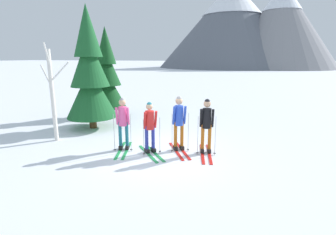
{
  "coord_description": "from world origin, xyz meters",
  "views": [
    {
      "loc": [
        2.62,
        -7.53,
        3.02
      ],
      "look_at": [
        0.05,
        0.57,
        1.05
      ],
      "focal_mm": 27.92,
      "sensor_mm": 36.0,
      "label": 1
    }
  ],
  "objects_px": {
    "pine_tree_near": "(90,74)",
    "pine_tree_mid": "(107,76)",
    "skier_in_red": "(150,126)",
    "birch_tree_tall": "(52,94)",
    "skier_in_black": "(207,124)",
    "skier_in_pink": "(123,121)",
    "skier_in_blue": "(179,121)"
  },
  "relations": [
    {
      "from": "skier_in_pink",
      "to": "skier_in_black",
      "type": "distance_m",
      "value": 2.71
    },
    {
      "from": "skier_in_blue",
      "to": "pine_tree_mid",
      "type": "bearing_deg",
      "value": 141.02
    },
    {
      "from": "pine_tree_mid",
      "to": "skier_in_black",
      "type": "bearing_deg",
      "value": -34.32
    },
    {
      "from": "skier_in_black",
      "to": "pine_tree_mid",
      "type": "relative_size",
      "value": 0.39
    },
    {
      "from": "birch_tree_tall",
      "to": "skier_in_blue",
      "type": "bearing_deg",
      "value": 4.44
    },
    {
      "from": "skier_in_pink",
      "to": "pine_tree_mid",
      "type": "bearing_deg",
      "value": 125.33
    },
    {
      "from": "skier_in_black",
      "to": "birch_tree_tall",
      "type": "distance_m",
      "value": 5.56
    },
    {
      "from": "skier_in_pink",
      "to": "skier_in_black",
      "type": "xyz_separation_m",
      "value": [
        2.66,
        0.49,
        -0.02
      ]
    },
    {
      "from": "skier_in_blue",
      "to": "birch_tree_tall",
      "type": "xyz_separation_m",
      "value": [
        -4.6,
        -0.36,
        0.74
      ]
    },
    {
      "from": "skier_in_blue",
      "to": "skier_in_red",
      "type": "bearing_deg",
      "value": -148.48
    },
    {
      "from": "skier_in_black",
      "to": "pine_tree_mid",
      "type": "distance_m",
      "value": 7.15
    },
    {
      "from": "skier_in_pink",
      "to": "pine_tree_mid",
      "type": "relative_size",
      "value": 0.39
    },
    {
      "from": "skier_in_red",
      "to": "birch_tree_tall",
      "type": "bearing_deg",
      "value": 177.8
    },
    {
      "from": "birch_tree_tall",
      "to": "skier_in_red",
      "type": "bearing_deg",
      "value": -2.2
    },
    {
      "from": "skier_in_red",
      "to": "skier_in_black",
      "type": "relative_size",
      "value": 0.94
    },
    {
      "from": "skier_in_pink",
      "to": "pine_tree_mid",
      "type": "height_order",
      "value": "pine_tree_mid"
    },
    {
      "from": "pine_tree_near",
      "to": "skier_in_blue",
      "type": "bearing_deg",
      "value": -20.28
    },
    {
      "from": "pine_tree_mid",
      "to": "skier_in_pink",
      "type": "bearing_deg",
      "value": -54.67
    },
    {
      "from": "skier_in_black",
      "to": "pine_tree_mid",
      "type": "xyz_separation_m",
      "value": [
        -5.83,
        3.98,
        1.1
      ]
    },
    {
      "from": "birch_tree_tall",
      "to": "pine_tree_near",
      "type": "bearing_deg",
      "value": 81.93
    },
    {
      "from": "skier_in_black",
      "to": "pine_tree_near",
      "type": "xyz_separation_m",
      "value": [
        -5.22,
        1.59,
        1.37
      ]
    },
    {
      "from": "pine_tree_near",
      "to": "birch_tree_tall",
      "type": "height_order",
      "value": "pine_tree_near"
    },
    {
      "from": "skier_in_blue",
      "to": "pine_tree_mid",
      "type": "xyz_separation_m",
      "value": [
        -4.93,
        3.99,
        1.06
      ]
    },
    {
      "from": "skier_in_red",
      "to": "pine_tree_near",
      "type": "relative_size",
      "value": 0.32
    },
    {
      "from": "pine_tree_near",
      "to": "pine_tree_mid",
      "type": "bearing_deg",
      "value": 104.4
    },
    {
      "from": "skier_in_blue",
      "to": "skier_in_black",
      "type": "xyz_separation_m",
      "value": [
        0.9,
        0.01,
        -0.04
      ]
    },
    {
      "from": "skier_in_red",
      "to": "skier_in_blue",
      "type": "xyz_separation_m",
      "value": [
        0.82,
        0.5,
        0.11
      ]
    },
    {
      "from": "birch_tree_tall",
      "to": "skier_in_pink",
      "type": "bearing_deg",
      "value": -2.45
    },
    {
      "from": "skier_in_pink",
      "to": "pine_tree_near",
      "type": "height_order",
      "value": "pine_tree_near"
    },
    {
      "from": "skier_in_red",
      "to": "pine_tree_mid",
      "type": "xyz_separation_m",
      "value": [
        -4.12,
        4.49,
        1.16
      ]
    },
    {
      "from": "skier_in_pink",
      "to": "pine_tree_near",
      "type": "relative_size",
      "value": 0.34
    },
    {
      "from": "skier_in_black",
      "to": "skier_in_red",
      "type": "bearing_deg",
      "value": -163.4
    }
  ]
}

